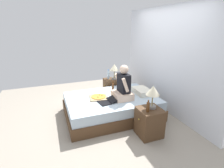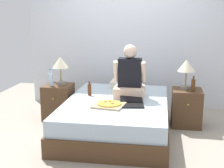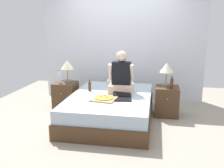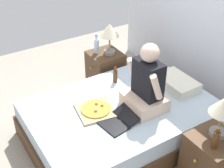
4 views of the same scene
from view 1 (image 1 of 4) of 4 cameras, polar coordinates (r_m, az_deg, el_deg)
ground_plane at (r=4.31m, az=-0.15°, el=-9.99°), size 5.68×5.68×0.00m
wall_back at (r=4.55m, az=17.06°, el=7.55°), size 3.68×0.12×2.50m
bed at (r=4.20m, az=-0.15°, el=-7.24°), size 1.48×2.13×0.47m
nightstand_left at (r=5.19m, az=0.06°, el=-1.40°), size 0.44×0.47×0.57m
lamp_on_left_nightstand at (r=4.99m, az=0.77°, el=5.10°), size 0.26×0.26×0.45m
water_bottle at (r=5.11m, az=-1.20°, el=2.93°), size 0.07×0.07×0.28m
nightstand_right at (r=3.54m, az=12.06°, el=-12.10°), size 0.44×0.47×0.57m
lamp_on_right_nightstand at (r=3.32m, az=13.23°, el=-2.58°), size 0.26×0.26×0.45m
beer_bottle at (r=3.26m, az=11.67°, el=-7.32°), size 0.06×0.06×0.23m
pillow at (r=4.35m, az=9.84°, el=-2.31°), size 0.52×0.34×0.12m
person_seated at (r=3.94m, az=3.63°, el=-0.84°), size 0.47×0.40×0.78m
laptop at (r=3.83m, az=-1.74°, el=-5.69°), size 0.37×0.46×0.07m
pizza_box at (r=4.06m, az=-4.41°, el=-4.28°), size 0.46×0.46×0.05m
beer_bottle_on_bed at (r=4.53m, az=0.31°, el=-0.75°), size 0.06×0.06×0.22m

